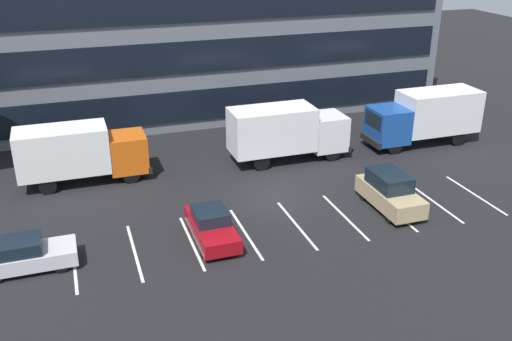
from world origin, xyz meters
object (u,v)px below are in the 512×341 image
Objects in this scene: sedan_maroon at (212,226)px; suv_tan at (390,192)px; box_truck_blue at (425,115)px; box_truck_orange at (80,151)px; box_truck_white at (286,131)px; sedan_silver at (26,255)px.

sedan_maroon is 10.13m from suv_tan.
box_truck_blue is 11.08m from suv_tan.
sedan_maroon is at bearing -154.96° from box_truck_blue.
suv_tan is (-7.50, -8.07, -1.12)m from box_truck_blue.
box_truck_white is at bearing -2.96° from box_truck_orange.
box_truck_blue is 19.51m from sedan_maroon.
box_truck_blue is 1.03× the size of box_truck_white.
box_truck_blue is at bearing -2.25° from box_truck_orange.
suv_tan is at bearing -29.67° from box_truck_orange.
box_truck_blue is 10.34m from box_truck_white.
sedan_maroon is 1.02× the size of sedan_silver.
box_truck_white is 11.26m from sedan_maroon.
box_truck_white is (12.95, -0.67, 0.06)m from box_truck_orange.
box_truck_white is 1.74× the size of suv_tan.
suv_tan is at bearing 0.18° from sedan_silver.
box_truck_orange is 12.96m from box_truck_white.
box_truck_orange is 0.94× the size of box_truck_blue.
box_truck_orange reaches higher than sedan_silver.
sedan_silver is (-18.77, -0.06, -0.26)m from suv_tan.
sedan_silver is (-26.27, -8.13, -1.38)m from box_truck_blue.
box_truck_white is at bearing 49.33° from sedan_maroon.
suv_tan reaches higher than sedan_silver.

